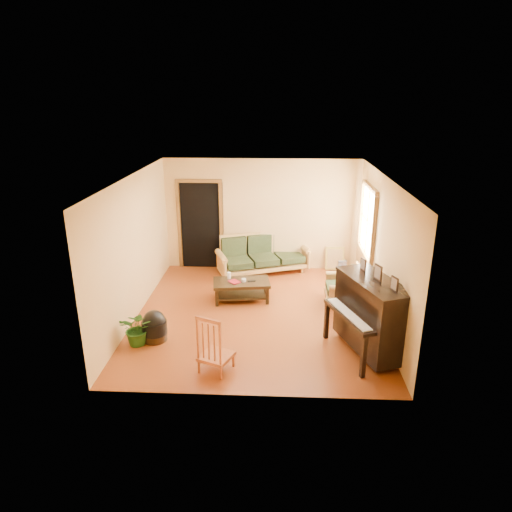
# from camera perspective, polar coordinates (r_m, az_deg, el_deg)

# --- Properties ---
(floor) EXTENTS (5.00, 5.00, 0.00)m
(floor) POSITION_cam_1_polar(r_m,az_deg,el_deg) (8.74, 0.10, -7.25)
(floor) COLOR #64270D
(floor) RESTS_ON ground
(doorway) EXTENTS (1.08, 0.16, 2.05)m
(doorway) POSITION_cam_1_polar(r_m,az_deg,el_deg) (10.84, -6.97, 3.76)
(doorway) COLOR black
(doorway) RESTS_ON floor
(window) EXTENTS (0.12, 1.36, 1.46)m
(window) POSITION_cam_1_polar(r_m,az_deg,el_deg) (9.60, 13.81, 4.22)
(window) COLOR white
(window) RESTS_ON right_wall
(sofa) EXTENTS (2.25, 1.55, 0.89)m
(sofa) POSITION_cam_1_polar(r_m,az_deg,el_deg) (10.56, 0.90, 0.19)
(sofa) COLOR #A97C3E
(sofa) RESTS_ON floor
(coffee_table) EXTENTS (1.20, 0.76, 0.41)m
(coffee_table) POSITION_cam_1_polar(r_m,az_deg,el_deg) (9.24, -1.83, -4.34)
(coffee_table) COLOR black
(coffee_table) RESTS_ON floor
(armchair) EXTENTS (0.74, 0.78, 0.77)m
(armchair) POSITION_cam_1_polar(r_m,az_deg,el_deg) (9.23, 10.70, -3.48)
(armchair) COLOR #A97C3E
(armchair) RESTS_ON floor
(piano) EXTENTS (1.28, 1.62, 1.25)m
(piano) POSITION_cam_1_polar(r_m,az_deg,el_deg) (7.49, 14.21, -7.36)
(piano) COLOR black
(piano) RESTS_ON floor
(footstool) EXTENTS (0.55, 0.55, 0.40)m
(footstool) POSITION_cam_1_polar(r_m,az_deg,el_deg) (7.98, -12.55, -8.92)
(footstool) COLOR black
(footstool) RESTS_ON floor
(red_chair) EXTENTS (0.60, 0.62, 0.95)m
(red_chair) POSITION_cam_1_polar(r_m,az_deg,el_deg) (6.90, -5.07, -10.68)
(red_chair) COLOR brown
(red_chair) RESTS_ON floor
(leaning_frame) EXTENTS (0.44, 0.10, 0.59)m
(leaning_frame) POSITION_cam_1_polar(r_m,az_deg,el_deg) (10.92, 9.82, -0.29)
(leaning_frame) COLOR gold
(leaning_frame) RESTS_ON floor
(ceramic_crock) EXTENTS (0.23, 0.23, 0.25)m
(ceramic_crock) POSITION_cam_1_polar(r_m,az_deg,el_deg) (10.95, 10.75, -1.23)
(ceramic_crock) COLOR #314493
(ceramic_crock) RESTS_ON floor
(potted_plant) EXTENTS (0.60, 0.54, 0.60)m
(potted_plant) POSITION_cam_1_polar(r_m,az_deg,el_deg) (7.86, -14.55, -8.73)
(potted_plant) COLOR #235618
(potted_plant) RESTS_ON floor
(book) EXTENTS (0.28, 0.29, 0.02)m
(book) POSITION_cam_1_polar(r_m,az_deg,el_deg) (9.06, -3.17, -3.37)
(book) COLOR maroon
(book) RESTS_ON coffee_table
(candle) EXTENTS (0.08, 0.08, 0.13)m
(candle) POSITION_cam_1_polar(r_m,az_deg,el_deg) (9.29, -3.40, -2.44)
(candle) COLOR white
(candle) RESTS_ON coffee_table
(glass_jar) EXTENTS (0.12, 0.12, 0.06)m
(glass_jar) POSITION_cam_1_polar(r_m,az_deg,el_deg) (9.13, -1.54, -3.04)
(glass_jar) COLOR silver
(glass_jar) RESTS_ON coffee_table
(remote) EXTENTS (0.17, 0.09, 0.02)m
(remote) POSITION_cam_1_polar(r_m,az_deg,el_deg) (9.14, -0.56, -3.15)
(remote) COLOR black
(remote) RESTS_ON coffee_table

